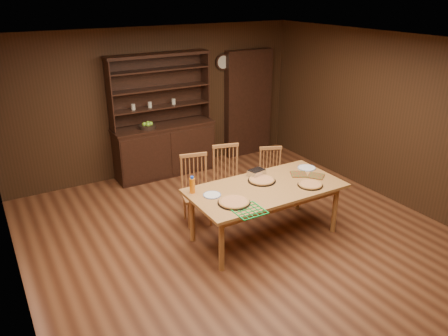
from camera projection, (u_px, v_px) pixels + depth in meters
floor at (247, 242)px, 5.93m from camera, size 6.00×6.00×0.00m
room_shell at (249, 132)px, 5.32m from camera, size 6.00×6.00×6.00m
china_hutch at (164, 143)px, 7.89m from camera, size 1.84×0.52×2.17m
doorway at (248, 103)px, 8.72m from camera, size 1.00×0.18×2.10m
wall_clock at (223, 62)px, 8.18m from camera, size 0.30×0.05×0.30m
dining_table at (266, 192)px, 5.83m from camera, size 2.07×1.04×0.75m
chair_left at (196, 187)px, 6.30m from camera, size 0.50×0.48×1.02m
chair_center at (227, 177)px, 6.60m from camera, size 0.52×0.50×1.04m
chair_right at (271, 174)px, 6.87m from camera, size 0.48×0.47×0.91m
pizza_left at (234, 202)px, 5.36m from camera, size 0.41×0.41×0.04m
pizza_right at (310, 184)px, 5.83m from camera, size 0.34×0.34×0.04m
pizza_center at (262, 180)px, 5.96m from camera, size 0.38×0.38×0.04m
cooling_rack at (249, 210)px, 5.18m from camera, size 0.44×0.44×0.02m
plate_left at (212, 195)px, 5.56m from camera, size 0.23×0.23×0.02m
plate_right at (307, 168)px, 6.39m from camera, size 0.26×0.26×0.02m
foil_dish at (257, 173)px, 6.12m from camera, size 0.25×0.20×0.09m
juice_bottle at (192, 185)px, 5.60m from camera, size 0.07×0.07×0.23m
pot_holder_a at (316, 176)px, 6.12m from camera, size 0.30×0.30×0.02m
pot_holder_b at (299, 174)px, 6.17m from camera, size 0.29×0.29×0.02m
fruit_bowl at (147, 126)px, 7.54m from camera, size 0.30×0.30×0.12m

